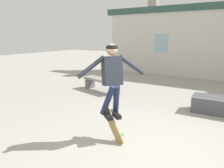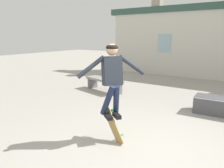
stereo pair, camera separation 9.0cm
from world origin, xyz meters
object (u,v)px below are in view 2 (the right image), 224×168
object	(u,v)px
park_bench	(104,82)
skate_ledge	(224,107)
skater	(112,75)
skateboard_flipping	(113,125)

from	to	relation	value
park_bench	skate_ledge	world-z (taller)	park_bench
park_bench	skater	xyz separation A→B (m)	(2.42, -3.06, 0.98)
skate_ledge	skater	size ratio (longest dim) A/B	1.03
skater	skateboard_flipping	xyz separation A→B (m)	(-0.01, 0.03, -1.00)
skate_ledge	park_bench	bearing A→B (deg)	173.34
park_bench	skater	size ratio (longest dim) A/B	1.21
park_bench	skater	distance (m)	4.02
skater	skateboard_flipping	bearing A→B (deg)	135.82
park_bench	skater	world-z (taller)	skater
park_bench	skateboard_flipping	xyz separation A→B (m)	(2.42, -3.03, -0.02)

